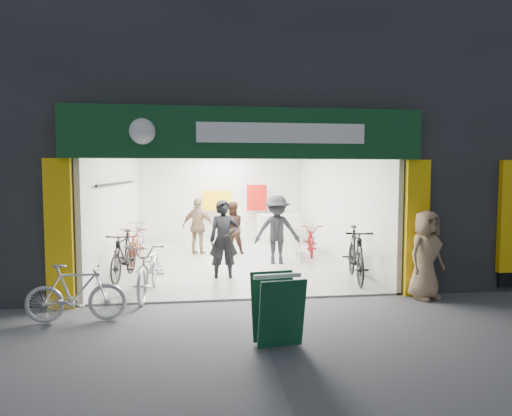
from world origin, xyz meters
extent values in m
plane|color=#56565B|center=(0.00, 0.00, 0.00)|extent=(60.00, 60.00, 0.00)
cube|color=#232326|center=(1.00, 5.00, 5.75)|extent=(16.00, 10.00, 4.50)
cube|color=#232326|center=(-5.50, 5.00, 1.75)|extent=(5.00, 10.00, 3.50)
cube|color=#232326|center=(6.00, 5.00, 1.75)|extent=(6.00, 10.00, 3.50)
cube|color=#9E9E99|center=(0.00, 4.00, 0.02)|extent=(6.00, 8.00, 0.04)
cube|color=silver|center=(0.00, 8.10, 1.60)|extent=(6.00, 0.20, 3.20)
cube|color=silver|center=(-2.95, 4.00, 1.60)|extent=(0.10, 8.00, 3.20)
cube|color=silver|center=(2.95, 4.00, 1.60)|extent=(0.10, 8.00, 3.20)
cube|color=white|center=(0.00, 4.00, 3.25)|extent=(6.00, 8.00, 0.10)
cube|color=black|center=(0.00, 0.10, 3.35)|extent=(6.00, 0.30, 0.30)
cube|color=#0E3D19|center=(0.00, -0.12, 3.05)|extent=(6.40, 0.25, 0.90)
cube|color=white|center=(0.60, -0.26, 3.05)|extent=(3.00, 0.02, 0.35)
cube|color=yellow|center=(-3.25, -0.06, 1.30)|extent=(0.45, 0.12, 2.60)
cube|color=yellow|center=(3.25, -0.06, 1.30)|extent=(0.45, 0.12, 2.60)
cube|color=yellow|center=(5.20, -0.06, 1.50)|extent=(0.50, 0.12, 2.20)
cylinder|color=black|center=(-2.82, 3.40, 2.10)|extent=(0.06, 5.00, 0.06)
cube|color=silver|center=(1.80, 6.50, 0.50)|extent=(1.40, 0.60, 1.00)
cube|color=white|center=(0.00, 1.20, 3.18)|extent=(1.30, 0.35, 0.04)
cube|color=white|center=(0.00, 3.00, 3.18)|extent=(1.30, 0.35, 0.04)
cube|color=white|center=(0.00, 4.80, 3.18)|extent=(1.30, 0.35, 0.04)
cube|color=white|center=(0.00, 6.60, 3.18)|extent=(1.30, 0.35, 0.04)
imported|color=silver|center=(-1.80, 0.60, 0.53)|extent=(0.88, 2.08, 1.06)
imported|color=black|center=(-2.50, 1.99, 0.55)|extent=(0.76, 1.87, 1.09)
imported|color=maroon|center=(-2.50, 4.01, 0.47)|extent=(0.65, 1.81, 0.95)
imported|color=#A5A5A9|center=(-2.50, 4.81, 0.55)|extent=(0.53, 1.82, 1.09)
imported|color=black|center=(2.50, 1.16, 0.60)|extent=(0.94, 2.07, 1.20)
imported|color=maroon|center=(2.33, 4.37, 0.46)|extent=(0.94, 1.83, 0.92)
imported|color=silver|center=(1.80, 3.70, 0.46)|extent=(0.63, 1.58, 0.93)
imported|color=silver|center=(-2.80, -0.85, 0.46)|extent=(1.56, 0.47, 0.93)
imported|color=black|center=(-0.31, 1.75, 0.88)|extent=(0.66, 0.44, 1.77)
imported|color=#382319|center=(0.10, 4.78, 0.77)|extent=(0.83, 0.70, 1.53)
imported|color=black|center=(1.13, 3.13, 0.89)|extent=(1.18, 0.72, 1.79)
imported|color=#8C6E51|center=(-0.85, 4.85, 0.82)|extent=(1.05, 0.72, 1.65)
imported|color=#997B59|center=(3.32, -0.30, 0.83)|extent=(0.95, 0.81, 1.65)
cube|color=#104329|center=(0.19, -2.47, 0.51)|extent=(0.64, 0.30, 0.94)
cube|color=#104329|center=(0.14, -2.07, 0.51)|extent=(0.64, 0.30, 0.94)
cube|color=white|center=(0.16, -2.27, 0.97)|extent=(0.65, 0.13, 0.06)
camera|label=1|loc=(-0.91, -8.20, 2.34)|focal=32.00mm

